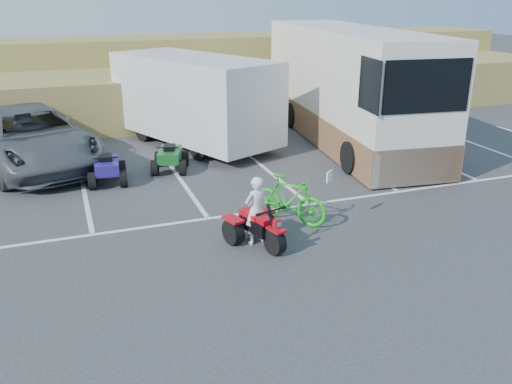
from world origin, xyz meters
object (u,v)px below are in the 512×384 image
object	(u,v)px
cargo_trailer	(194,98)
quad_atv_green	(171,170)
quad_atv_blue	(108,183)
grey_pickup	(31,137)
red_trike_atv	(260,245)
rider	(256,210)
rv_motorhome	(346,93)
green_dirt_bike	(289,199)

from	to	relation	value
cargo_trailer	quad_atv_green	world-z (taller)	cargo_trailer
quad_atv_blue	quad_atv_green	xyz separation A→B (m)	(1.91, 0.49, 0.00)
grey_pickup	quad_atv_blue	xyz separation A→B (m)	(2.02, -2.50, -0.90)
cargo_trailer	red_trike_atv	bearing A→B (deg)	-118.39
rider	cargo_trailer	size ratio (longest dim) A/B	0.22
red_trike_atv	cargo_trailer	bearing A→B (deg)	68.75
red_trike_atv	rider	world-z (taller)	rider
rider	rv_motorhome	bearing A→B (deg)	-146.73
grey_pickup	red_trike_atv	bearing A→B (deg)	-75.98
red_trike_atv	cargo_trailer	distance (m)	8.72
green_dirt_bike	cargo_trailer	distance (m)	7.67
red_trike_atv	rider	distance (m)	0.78
green_dirt_bike	grey_pickup	world-z (taller)	grey_pickup
red_trike_atv	grey_pickup	size ratio (longest dim) A/B	0.23
rider	grey_pickup	xyz separation A→B (m)	(-4.65, 7.66, 0.14)
grey_pickup	cargo_trailer	size ratio (longest dim) A/B	0.92
grey_pickup	quad_atv_green	size ratio (longest dim) A/B	4.73
grey_pickup	quad_atv_blue	bearing A→B (deg)	-68.10
red_trike_atv	rv_motorhome	xyz separation A→B (m)	(6.02, 7.31, 1.70)
cargo_trailer	rv_motorhome	xyz separation A→B (m)	(5.31, -1.22, 0.04)
red_trike_atv	rv_motorhome	distance (m)	9.62
red_trike_atv	cargo_trailer	world-z (taller)	cargo_trailer
green_dirt_bike	quad_atv_green	size ratio (longest dim) A/B	1.40
quad_atv_green	cargo_trailer	bearing A→B (deg)	79.46
quad_atv_green	quad_atv_blue	bearing A→B (deg)	-147.76
green_dirt_bike	cargo_trailer	size ratio (longest dim) A/B	0.27
grey_pickup	cargo_trailer	bearing A→B (deg)	-9.35
rv_motorhome	quad_atv_blue	distance (m)	9.09
rv_motorhome	quad_atv_blue	world-z (taller)	rv_motorhome
green_dirt_bike	grey_pickup	distance (m)	8.97
rider	rv_motorhome	size ratio (longest dim) A/B	0.14
cargo_trailer	quad_atv_green	distance (m)	3.52
red_trike_atv	quad_atv_green	size ratio (longest dim) A/B	1.08
red_trike_atv	rv_motorhome	world-z (taller)	rv_motorhome
grey_pickup	quad_atv_green	xyz separation A→B (m)	(3.93, -2.01, -0.90)
red_trike_atv	quad_atv_green	distance (m)	5.84
cargo_trailer	quad_atv_green	xyz separation A→B (m)	(-1.47, -2.74, -1.66)
red_trike_atv	quad_atv_blue	size ratio (longest dim) A/B	1.05
cargo_trailer	green_dirt_bike	bearing A→B (deg)	-110.87
quad_atv_blue	quad_atv_green	world-z (taller)	quad_atv_blue
green_dirt_bike	rv_motorhome	world-z (taller)	rv_motorhome
quad_atv_blue	cargo_trailer	bearing A→B (deg)	48.50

